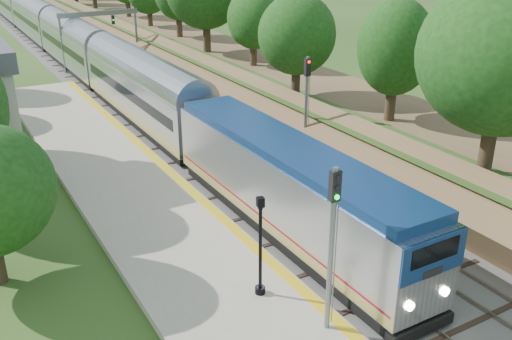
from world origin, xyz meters
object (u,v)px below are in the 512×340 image
lamppost_far (260,252)px  signal_farside (306,99)px  signal_gantry (99,24)px  train (76,49)px  signal_platform (332,234)px

lamppost_far → signal_farside: size_ratio=0.63×
signal_gantry → lamppost_far: signal_gantry is taller
signal_farside → lamppost_far: bearing=-131.3°
signal_gantry → train: (-2.47, 0.88, -2.48)m
train → signal_farside: (6.20, -33.80, 1.96)m
signal_gantry → signal_farside: bearing=-83.5°
train → signal_platform: (-2.90, -48.46, 2.03)m
lamppost_far → signal_platform: bearing=-71.2°
lamppost_far → signal_platform: size_ratio=0.67×
signal_platform → signal_farside: (9.10, 14.66, -0.06)m
train → signal_farside: bearing=-79.6°
train → signal_farside: size_ratio=15.08×
signal_platform → signal_farside: size_ratio=0.95×
lamppost_far → signal_farside: bearing=48.7°
lamppost_far → signal_farside: 15.51m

